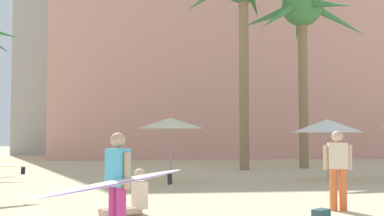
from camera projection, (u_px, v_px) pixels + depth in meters
The scene contains 7 objects.
hotel_pink at pixel (229, 74), 36.72m from camera, with size 25.33×11.61×12.53m, color #DB9989.
palm_tree_far_left at pixel (302, 19), 23.05m from camera, with size 6.13×6.59×8.87m.
cafe_umbrella_0 at pixel (327, 126), 16.69m from camera, with size 2.49×2.49×2.17m.
cafe_umbrella_1 at pixel (171, 123), 15.95m from camera, with size 2.28×2.28×2.19m.
person_mid_right at pixel (117, 181), 7.39m from camera, with size 2.39×2.18×1.66m.
person_mid_left at pixel (338, 167), 10.14m from camera, with size 0.61×0.31×1.71m.
person_far_right at pixel (132, 199), 9.61m from camera, with size 1.00×0.66×0.93m.
Camera 1 is at (-1.64, -4.86, 1.64)m, focal length 44.27 mm.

